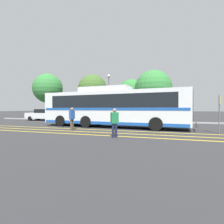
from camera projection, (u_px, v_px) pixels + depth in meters
ground_plane at (124, 127)px, 15.44m from camera, size 220.00×220.00×0.00m
lane_strip_0 at (103, 130)px, 13.22m from camera, size 32.75×0.20×0.01m
lane_strip_1 at (96, 132)px, 11.93m from camera, size 32.75×0.20×0.01m
lane_strip_2 at (88, 135)px, 10.80m from camera, size 32.75×0.20×0.01m
curb_strip at (129, 121)px, 21.63m from camera, size 40.75×0.36×0.15m
transit_bus at (112, 107)px, 15.28m from camera, size 13.19×3.44×3.52m
parked_car_0 at (43, 115)px, 23.85m from camera, size 4.84×1.79×1.57m
parked_car_1 at (84, 117)px, 21.55m from camera, size 4.31×1.93×1.26m
parked_car_2 at (129, 116)px, 19.80m from camera, size 4.22×2.25×1.54m
pedestrian_0 at (115, 121)px, 9.73m from camera, size 0.47×0.42×1.62m
pedestrian_1 at (72, 117)px, 13.09m from camera, size 0.29×0.45×1.70m
bus_stop_sign at (219, 109)px, 11.17m from camera, size 0.07×0.40×2.49m
street_lamp at (109, 89)px, 23.77m from camera, size 0.44×0.44×6.28m
tree_0 at (93, 89)px, 26.74m from camera, size 4.47×4.47×6.85m
tree_1 at (153, 89)px, 22.25m from camera, size 4.71×4.71×6.53m
tree_2 at (48, 88)px, 29.65m from camera, size 4.94×4.94×7.57m
tree_3 at (131, 92)px, 26.56m from camera, size 3.97×3.97×6.11m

